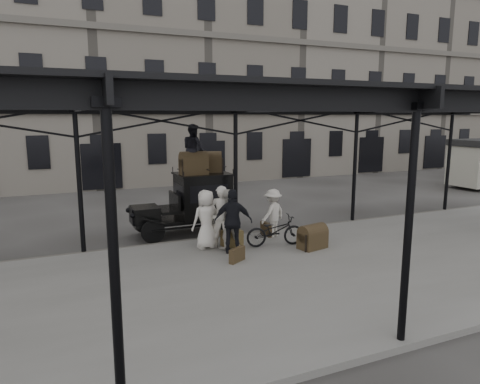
{
  "coord_description": "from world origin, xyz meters",
  "views": [
    {
      "loc": [
        -5.61,
        -11.29,
        4.18
      ],
      "look_at": [
        -0.01,
        1.6,
        1.7
      ],
      "focal_mm": 32.0,
      "sensor_mm": 36.0,
      "label": 1
    }
  ],
  "objects_px": {
    "bicycle": "(275,231)",
    "steamer_trunk_platform": "(313,238)",
    "porter_left": "(221,217)",
    "steamer_trunk_roof_near": "(194,165)",
    "porter_official": "(233,221)",
    "taxi": "(194,200)"
  },
  "relations": [
    {
      "from": "taxi",
      "to": "porter_left",
      "type": "height_order",
      "value": "taxi"
    },
    {
      "from": "porter_official",
      "to": "bicycle",
      "type": "distance_m",
      "value": 1.57
    },
    {
      "from": "taxi",
      "to": "bicycle",
      "type": "bearing_deg",
      "value": -60.51
    },
    {
      "from": "bicycle",
      "to": "steamer_trunk_platform",
      "type": "xyz_separation_m",
      "value": [
        0.95,
        -0.7,
        -0.17
      ]
    },
    {
      "from": "taxi",
      "to": "steamer_trunk_platform",
      "type": "height_order",
      "value": "taxi"
    },
    {
      "from": "steamer_trunk_roof_near",
      "to": "porter_left",
      "type": "bearing_deg",
      "value": -87.92
    },
    {
      "from": "porter_official",
      "to": "steamer_trunk_roof_near",
      "type": "xyz_separation_m",
      "value": [
        -0.29,
        2.89,
        1.4
      ]
    },
    {
      "from": "porter_official",
      "to": "bicycle",
      "type": "xyz_separation_m",
      "value": [
        1.49,
        0.14,
        -0.48
      ]
    },
    {
      "from": "porter_left",
      "to": "bicycle",
      "type": "distance_m",
      "value": 1.76
    },
    {
      "from": "porter_official",
      "to": "steamer_trunk_roof_near",
      "type": "bearing_deg",
      "value": -61.01
    },
    {
      "from": "bicycle",
      "to": "steamer_trunk_platform",
      "type": "bearing_deg",
      "value": -116.66
    },
    {
      "from": "steamer_trunk_roof_near",
      "to": "taxi",
      "type": "bearing_deg",
      "value": 69.45
    },
    {
      "from": "porter_left",
      "to": "porter_official",
      "type": "xyz_separation_m",
      "value": [
        0.11,
        -0.68,
        -0.01
      ]
    },
    {
      "from": "porter_left",
      "to": "steamer_trunk_platform",
      "type": "bearing_deg",
      "value": 174.35
    },
    {
      "from": "porter_left",
      "to": "bicycle",
      "type": "relative_size",
      "value": 1.06
    },
    {
      "from": "porter_official",
      "to": "steamer_trunk_roof_near",
      "type": "relative_size",
      "value": 2.09
    },
    {
      "from": "steamer_trunk_roof_near",
      "to": "porter_official",
      "type": "bearing_deg",
      "value": -86.76
    },
    {
      "from": "bicycle",
      "to": "steamer_trunk_platform",
      "type": "distance_m",
      "value": 1.19
    },
    {
      "from": "taxi",
      "to": "steamer_trunk_platform",
      "type": "relative_size",
      "value": 4.2
    },
    {
      "from": "porter_left",
      "to": "bicycle",
      "type": "height_order",
      "value": "porter_left"
    },
    {
      "from": "porter_official",
      "to": "steamer_trunk_roof_near",
      "type": "height_order",
      "value": "steamer_trunk_roof_near"
    },
    {
      "from": "steamer_trunk_platform",
      "to": "porter_left",
      "type": "bearing_deg",
      "value": 141.01
    }
  ]
}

